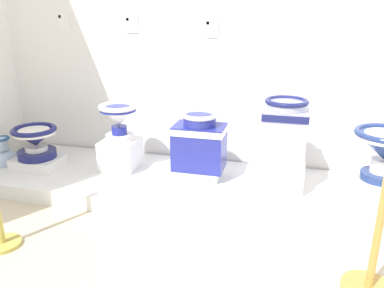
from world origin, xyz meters
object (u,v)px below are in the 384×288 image
object	(u,v)px
plinth_block_pale_glazed	(38,162)
plinth_block_rightmost	(121,154)
antique_toilet_rightmost	(118,117)
antique_toilet_broad_patterned	(285,125)
info_placard_first	(64,22)
antique_toilet_pale_glazed	(35,139)
info_placard_third	(212,28)
plinth_block_squat_floral	(199,172)
stanchion_post_near_right	(376,242)
plinth_block_broad_patterned	(281,169)
plinth_block_slender_white	(378,189)
antique_toilet_squat_floral	(199,141)
decorative_vase_corner	(4,160)
info_placard_second	(132,24)

from	to	relation	value
plinth_block_pale_glazed	plinth_block_rightmost	xyz separation A→B (m)	(0.69, 0.17, 0.08)
antique_toilet_rightmost	antique_toilet_broad_patterned	distance (m)	1.34
plinth_block_rightmost	info_placard_first	xyz separation A→B (m)	(-0.67, 0.40, 1.06)
antique_toilet_pale_glazed	antique_toilet_rightmost	world-z (taller)	antique_toilet_rightmost
info_placard_third	plinth_block_squat_floral	bearing A→B (deg)	-90.10
antique_toilet_rightmost	info_placard_third	world-z (taller)	info_placard_third
antique_toilet_broad_patterned	stanchion_post_near_right	distance (m)	1.12
plinth_block_squat_floral	antique_toilet_broad_patterned	world-z (taller)	antique_toilet_broad_patterned
antique_toilet_broad_patterned	info_placard_first	xyz separation A→B (m)	(-2.00, 0.42, 0.70)
plinth_block_broad_patterned	plinth_block_slender_white	world-z (taller)	plinth_block_broad_patterned
plinth_block_squat_floral	antique_toilet_squat_floral	size ratio (longest dim) A/B	0.75
antique_toilet_rightmost	plinth_block_slender_white	size ratio (longest dim) A/B	0.84
plinth_block_pale_glazed	antique_toilet_broad_patterned	size ratio (longest dim) A/B	0.95
info_placard_third	decorative_vase_corner	distance (m)	2.13
plinth_block_pale_glazed	plinth_block_slender_white	world-z (taller)	plinth_block_slender_white
info_placard_second	decorative_vase_corner	distance (m)	1.64
plinth_block_squat_floral	info_placard_first	size ratio (longest dim) A/B	2.25
plinth_block_broad_patterned	decorative_vase_corner	distance (m)	2.39
antique_toilet_rightmost	decorative_vase_corner	world-z (taller)	antique_toilet_rightmost
plinth_block_pale_glazed	decorative_vase_corner	bearing A→B (deg)	179.04
antique_toilet_squat_floral	info_placard_second	world-z (taller)	info_placard_second
antique_toilet_broad_patterned	decorative_vase_corner	world-z (taller)	antique_toilet_broad_patterned
plinth_block_pale_glazed	plinth_block_rightmost	distance (m)	0.72
plinth_block_squat_floral	info_placard_first	bearing A→B (deg)	163.38
antique_toilet_squat_floral	info_placard_second	size ratio (longest dim) A/B	3.37
antique_toilet_squat_floral	plinth_block_broad_patterned	size ratio (longest dim) A/B	1.21
antique_toilet_pale_glazed	plinth_block_pale_glazed	bearing A→B (deg)	45.00
antique_toilet_pale_glazed	info_placard_first	distance (m)	1.09
plinth_block_pale_glazed	antique_toilet_rightmost	world-z (taller)	antique_toilet_rightmost
stanchion_post_near_right	antique_toilet_pale_glazed	bearing A→B (deg)	162.49
plinth_block_slender_white	stanchion_post_near_right	xyz separation A→B (m)	(-0.18, -0.90, 0.10)
plinth_block_pale_glazed	stanchion_post_near_right	distance (m)	2.66
antique_toilet_pale_glazed	info_placard_second	xyz separation A→B (m)	(0.68, 0.57, 0.91)
plinth_block_pale_glazed	info_placard_first	bearing A→B (deg)	87.24
plinth_block_slender_white	info_placard_second	bearing A→B (deg)	167.03
antique_toilet_rightmost	plinth_block_broad_patterned	xyz separation A→B (m)	(1.33, -0.02, -0.32)
antique_toilet_rightmost	info_placard_second	size ratio (longest dim) A/B	2.32
antique_toilet_broad_patterned	info_placard_third	bearing A→B (deg)	147.17
antique_toilet_pale_glazed	plinth_block_squat_floral	bearing A→B (deg)	6.75
plinth_block_squat_floral	plinth_block_broad_patterned	bearing A→B (deg)	-1.07
info_placard_third	antique_toilet_rightmost	bearing A→B (deg)	-150.09
info_placard_first	antique_toilet_pale_glazed	bearing A→B (deg)	-92.76
info_placard_third	stanchion_post_near_right	world-z (taller)	info_placard_third
info_placard_second	decorative_vase_corner	size ratio (longest dim) A/B	0.38
plinth_block_rightmost	decorative_vase_corner	xyz separation A→B (m)	(-1.04, -0.17, -0.09)
plinth_block_broad_patterned	info_placard_second	xyz separation A→B (m)	(-1.35, 0.42, 1.04)
antique_toilet_pale_glazed	decorative_vase_corner	distance (m)	0.41
info_placard_first	info_placard_third	size ratio (longest dim) A/B	1.08
info_placard_third	info_placard_first	bearing A→B (deg)	180.00
antique_toilet_squat_floral	plinth_block_pale_glazed	bearing A→B (deg)	-173.25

